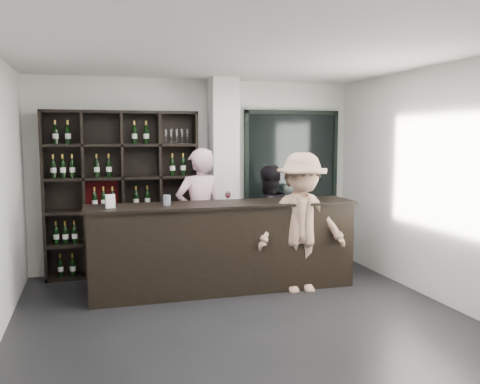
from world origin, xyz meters
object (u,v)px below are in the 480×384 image
object	(u,v)px
wine_shelf	(123,194)
tasting_counter	(224,247)
taster_black	(268,219)
taster_pink	(200,216)
customer	(302,223)

from	to	relation	value
wine_shelf	tasting_counter	world-z (taller)	wine_shelf
tasting_counter	taster_black	world-z (taller)	taster_black
taster_pink	taster_black	distance (m)	1.10
taster_black	customer	bearing A→B (deg)	81.10
customer	taster_pink	bearing A→B (deg)	150.44
tasting_counter	taster_pink	world-z (taller)	taster_pink
tasting_counter	customer	bearing A→B (deg)	-19.14
taster_black	customer	size ratio (longest dim) A/B	0.88
customer	wine_shelf	bearing A→B (deg)	149.78
taster_pink	tasting_counter	bearing A→B (deg)	109.24
customer	taster_black	bearing A→B (deg)	100.67
tasting_counter	taster_black	distance (m)	1.11
wine_shelf	tasting_counter	size ratio (longest dim) A/B	0.68
wine_shelf	taster_black	size ratio (longest dim) A/B	1.49
wine_shelf	taster_black	distance (m)	2.17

